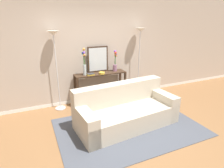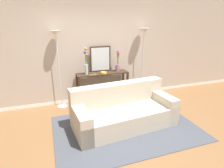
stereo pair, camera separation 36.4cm
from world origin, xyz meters
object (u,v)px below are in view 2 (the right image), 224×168
Objects in this scene: console_table at (103,82)px; book_stack at (92,74)px; floor_lamp_right at (144,44)px; floor_lamp_left at (57,48)px; fruit_bowl at (104,73)px; wall_mirror at (100,59)px; vase_tall_flowers at (86,63)px; book_row_under_console at (89,101)px; vase_short_flowers at (118,63)px; couch at (123,112)px.

book_stack is (-0.30, -0.09, 0.28)m from console_table.
floor_lamp_right is (1.21, 0.03, 0.97)m from console_table.
floor_lamp_left is 0.99× the size of floor_lamp_right.
fruit_bowl is 0.88× the size of book_stack.
book_stack is (0.81, -0.12, -0.68)m from floor_lamp_left.
book_stack is at bearing -175.61° from floor_lamp_right.
wall_mirror reaches higher than console_table.
floor_lamp_left is 0.78m from vase_tall_flowers.
wall_mirror is 1.20m from book_row_under_console.
floor_lamp_left reaches higher than vase_short_flowers.
fruit_bowl is 0.91m from book_row_under_console.
console_table is 2.45× the size of vase_short_flowers.
floor_lamp_left is 3.44× the size of vase_short_flowers.
vase_short_flowers is (0.88, 0.05, -0.08)m from vase_tall_flowers.
floor_lamp_left reaches higher than console_table.
floor_lamp_right is at bearing 1.35° from console_table.
couch is 1.72m from wall_mirror.
vase_short_flowers is at bearing 16.69° from fruit_bowl.
console_table is 0.31m from fruit_bowl.
book_stack is at bearing -141.53° from wall_mirror.
fruit_bowl is at bearing -88.33° from wall_mirror.
book_stack is (-0.30, 0.02, -0.01)m from fruit_bowl.
wall_mirror is 0.48m from vase_short_flowers.
wall_mirror is 3.86× the size of book_stack.
floor_lamp_right is at bearing 4.39° from book_stack.
vase_tall_flowers is at bearing 110.99° from couch.
console_table is at bearing 3.45° from vase_tall_flowers.
vase_tall_flowers is (-0.43, -0.17, -0.03)m from wall_mirror.
vase_tall_flowers is at bearing -176.73° from vase_short_flowers.
vase_short_flowers reaches higher than fruit_bowl.
vase_tall_flowers is 4.45× the size of fruit_bowl.
vase_tall_flowers is at bearing -158.01° from wall_mirror.
console_table is 2.03× the size of wall_mirror.
floor_lamp_left is (-1.18, 1.37, 1.23)m from couch.
fruit_bowl is (-0.44, -0.13, -0.20)m from vase_short_flowers.
floor_lamp_left is 11.01× the size of book_stack.
couch is at bearing -49.16° from floor_lamp_left.
floor_lamp_right reaches higher than vase_short_flowers.
vase_tall_flowers is 1.23× the size of vase_short_flowers.
fruit_bowl reaches higher than book_row_under_console.
floor_lamp_left is at bearing 179.83° from vase_short_flowers.
console_table is at bearing -1.46° from floor_lamp_left.
vase_short_flowers is (0.45, -0.12, -0.12)m from wall_mirror.
vase_short_flowers is at bearing 3.10° from console_table.
wall_mirror is at bearing 21.99° from vase_tall_flowers.
couch is 3.26× the size of wall_mirror.
floor_lamp_right is 1.69m from vase_tall_flowers.
floor_lamp_left is at bearing 171.87° from book_stack.
vase_short_flowers is 0.78m from book_stack.
book_stack is (-0.75, -0.11, -0.21)m from vase_short_flowers.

